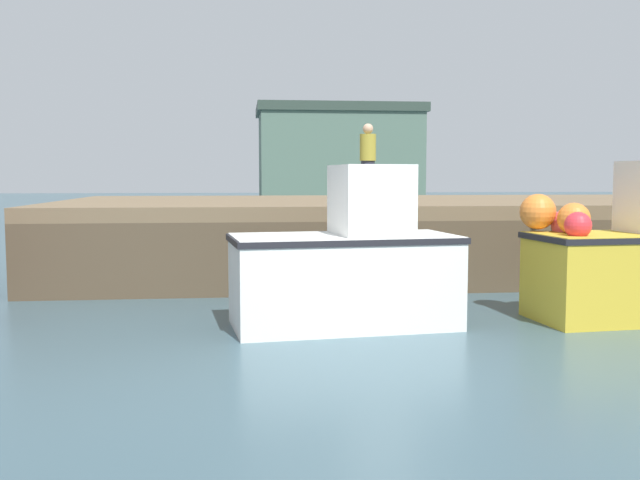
# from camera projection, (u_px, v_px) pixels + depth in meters

# --- Properties ---
(ground) EXTENTS (120.00, 160.00, 0.10)m
(ground) POSITION_uv_depth(u_px,v_px,m) (370.00, 368.00, 7.68)
(ground) COLOR #38515B
(pier) EXTENTS (14.49, 7.08, 1.49)m
(pier) POSITION_uv_depth(u_px,v_px,m) (409.00, 212.00, 15.14)
(pier) COLOR brown
(pier) RESTS_ON ground
(fishing_boat_near_right) EXTENTS (3.11, 1.76, 2.14)m
(fishing_boat_near_right) POSITION_uv_depth(u_px,v_px,m) (348.00, 266.00, 9.54)
(fishing_boat_near_right) COLOR silver
(fishing_boat_near_right) RESTS_ON ground
(rowboat) EXTENTS (1.51, 0.92, 0.43)m
(rowboat) POSITION_uv_depth(u_px,v_px,m) (623.00, 294.00, 11.00)
(rowboat) COLOR silver
(rowboat) RESTS_ON ground
(dockworker) EXTENTS (0.34, 0.34, 1.61)m
(dockworker) POSITION_uv_depth(u_px,v_px,m) (368.00, 162.00, 15.18)
(dockworker) COLOR #2D3342
(dockworker) RESTS_ON pier
(warehouse) EXTENTS (9.28, 5.91, 5.99)m
(warehouse) POSITION_uv_depth(u_px,v_px,m) (338.00, 158.00, 41.35)
(warehouse) COLOR #4C6656
(warehouse) RESTS_ON ground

